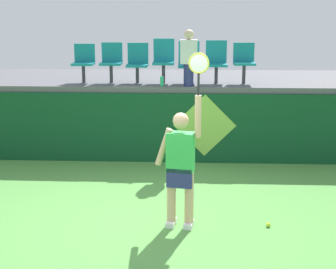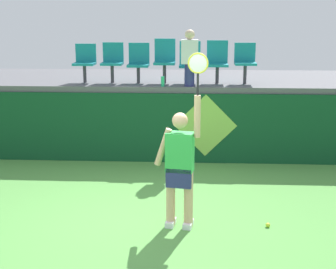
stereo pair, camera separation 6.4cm
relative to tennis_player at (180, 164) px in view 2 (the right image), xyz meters
name	(u,v)px [view 2 (the right image)]	position (x,y,z in m)	size (l,w,h in m)	color
ground_plane	(148,223)	(-0.47, 0.07, -0.94)	(40.00, 40.00, 0.00)	#519342
court_back_wall	(162,127)	(-0.47, 3.26, -0.22)	(12.49, 0.20, 1.43)	#0F4223
spectator_platform	(167,80)	(-0.47, 4.79, 0.55)	(12.49, 3.16, 0.12)	#56565B
tennis_player	(180,164)	(0.00, 0.00, 0.00)	(0.75, 0.32, 2.49)	white
tennis_ball	(268,225)	(1.27, 0.03, -0.90)	(0.07, 0.07, 0.07)	#D1E533
water_bottle	(163,81)	(-0.46, 3.32, 0.71)	(0.07, 0.07, 0.20)	#26B272
stadium_chair_0	(85,61)	(-2.15, 3.86, 1.07)	(0.44, 0.42, 0.81)	#38383D
stadium_chair_1	(113,60)	(-1.56, 3.86, 1.08)	(0.44, 0.42, 0.84)	#38383D
stadium_chair_2	(139,61)	(-1.01, 3.86, 1.06)	(0.44, 0.42, 0.83)	#38383D
stadium_chair_3	(165,59)	(-0.45, 3.87, 1.12)	(0.44, 0.42, 0.92)	#38383D
stadium_chair_4	(190,61)	(0.07, 3.87, 1.07)	(0.44, 0.42, 0.87)	#38383D
stadium_chair_5	(217,60)	(0.65, 3.87, 1.09)	(0.44, 0.42, 0.89)	#38383D
stadium_chair_6	(245,60)	(1.22, 3.86, 1.09)	(0.44, 0.42, 0.84)	#38383D
spectator_0	(190,57)	(0.07, 3.40, 1.20)	(0.34, 0.20, 1.13)	navy
wall_signage_mount	(205,163)	(0.41, 3.16, -0.94)	(1.27, 0.01, 1.42)	#0F4223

